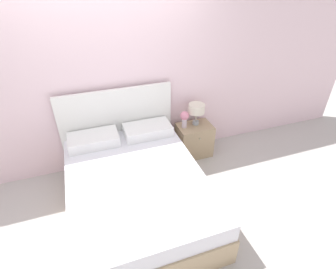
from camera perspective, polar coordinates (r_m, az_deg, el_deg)
ground_plane at (r=4.11m, az=-9.95°, el=-5.54°), size 12.00×12.00×0.00m
wall_back at (r=3.53m, az=-12.19°, el=11.93°), size 8.00×0.06×2.60m
bed at (r=3.21m, az=-7.23°, el=-11.17°), size 1.54×2.02×1.18m
nightstand at (r=4.06m, az=5.72°, el=-1.21°), size 0.51×0.38×0.51m
table_lamp at (r=3.85m, az=6.23°, el=5.45°), size 0.24×0.24×0.33m
flower_vase at (r=3.81m, az=3.65°, el=3.69°), size 0.13×0.13×0.25m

